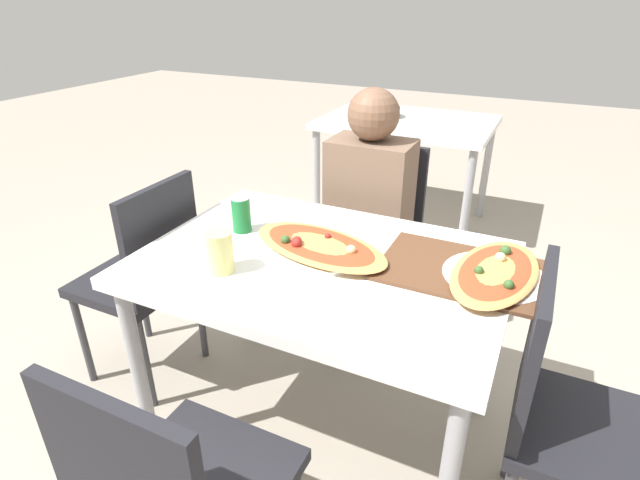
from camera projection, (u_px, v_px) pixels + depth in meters
ground_plane at (322, 427)px, 1.93m from camera, size 14.00×14.00×0.00m
dining_table at (322, 280)px, 1.63m from camera, size 1.15×0.81×0.74m
chair_far_seated at (375, 230)px, 2.32m from camera, size 0.40×0.40×0.89m
chair_side_left at (146, 272)px, 1.98m from camera, size 0.40×0.40×0.89m
chair_side_right at (567, 410)px, 1.33m from camera, size 0.40×0.40×0.89m
person_seated at (368, 202)px, 2.15m from camera, size 0.35×0.25×1.17m
pizza_main at (319, 247)px, 1.63m from camera, size 0.54×0.36×0.06m
soda_can at (241, 215)px, 1.75m from camera, size 0.07×0.07×0.12m
drink_glass at (220, 252)px, 1.50m from camera, size 0.08×0.08×0.13m
serving_tray at (459, 270)px, 1.52m from camera, size 0.47×0.34×0.01m
pizza_second at (495, 273)px, 1.48m from camera, size 0.30×0.47×0.06m
background_table at (401, 127)px, 3.33m from camera, size 1.10×0.80×0.86m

